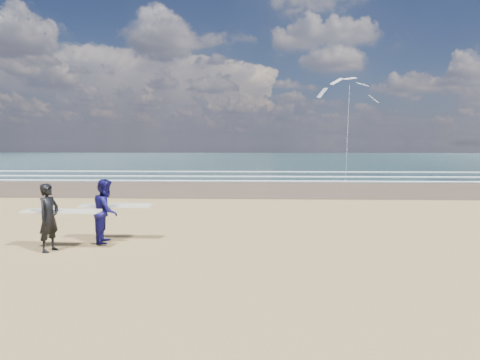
{
  "coord_description": "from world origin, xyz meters",
  "views": [
    {
      "loc": [
        5.06,
        -11.05,
        3.04
      ],
      "look_at": [
        4.33,
        6.0,
        1.57
      ],
      "focal_mm": 32.0,
      "sensor_mm": 36.0,
      "label": 1
    }
  ],
  "objects": [
    {
      "name": "ocean",
      "position": [
        20.0,
        72.0,
        0.01
      ],
      "size": [
        220.0,
        100.0,
        0.02
      ],
      "primitive_type": "cube",
      "color": "#1B383B",
      "rests_on": "ground"
    },
    {
      "name": "kite_1",
      "position": [
        12.64,
        25.73,
        5.26
      ],
      "size": [
        5.34,
        4.69,
        9.73
      ],
      "color": "slate",
      "rests_on": "ground"
    },
    {
      "name": "surfer_near",
      "position": [
        -0.79,
        0.59,
        0.97
      ],
      "size": [
        2.21,
        1.02,
        1.92
      ],
      "color": "black",
      "rests_on": "ground"
    },
    {
      "name": "surfer_far",
      "position": [
        0.41,
        1.72,
        0.98
      ],
      "size": [
        2.22,
        1.18,
        1.95
      ],
      "color": "#100D4B",
      "rests_on": "ground"
    },
    {
      "name": "foam_breakers",
      "position": [
        20.0,
        28.1,
        0.05
      ],
      "size": [
        220.0,
        11.7,
        0.05
      ],
      "color": "white",
      "rests_on": "ground"
    }
  ]
}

